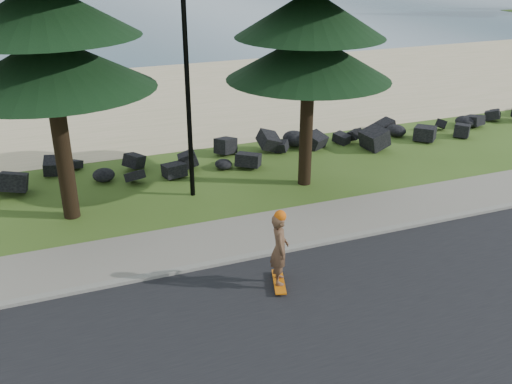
% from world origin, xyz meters
% --- Properties ---
extents(ground, '(160.00, 160.00, 0.00)m').
position_xyz_m(ground, '(0.00, 0.00, 0.00)').
color(ground, '#3A591B').
rests_on(ground, ground).
extents(road, '(160.00, 7.00, 0.02)m').
position_xyz_m(road, '(0.00, -4.50, 0.01)').
color(road, black).
rests_on(road, ground).
extents(kerb, '(160.00, 0.20, 0.10)m').
position_xyz_m(kerb, '(0.00, -0.90, 0.05)').
color(kerb, gray).
rests_on(kerb, ground).
extents(sidewalk, '(160.00, 2.00, 0.08)m').
position_xyz_m(sidewalk, '(0.00, 0.20, 0.04)').
color(sidewalk, gray).
rests_on(sidewalk, ground).
extents(beach_sand, '(160.00, 15.00, 0.01)m').
position_xyz_m(beach_sand, '(0.00, 14.50, 0.01)').
color(beach_sand, tan).
rests_on(beach_sand, ground).
extents(ocean, '(160.00, 58.00, 0.01)m').
position_xyz_m(ocean, '(0.00, 51.00, 0.00)').
color(ocean, '#365667').
rests_on(ocean, ground).
extents(seawall_boulders, '(60.00, 2.40, 1.10)m').
position_xyz_m(seawall_boulders, '(0.00, 5.60, 0.00)').
color(seawall_boulders, black).
rests_on(seawall_boulders, ground).
extents(lamp_post, '(0.25, 0.14, 8.14)m').
position_xyz_m(lamp_post, '(0.00, 3.20, 4.13)').
color(lamp_post, black).
rests_on(lamp_post, ground).
extents(skateboarder, '(0.55, 1.01, 1.83)m').
position_xyz_m(skateboarder, '(0.50, -2.21, 0.92)').
color(skateboarder, '#CF630C').
rests_on(skateboarder, ground).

